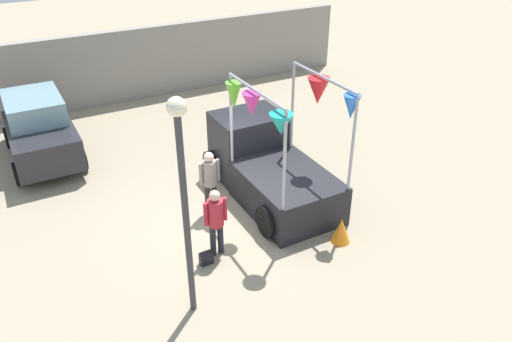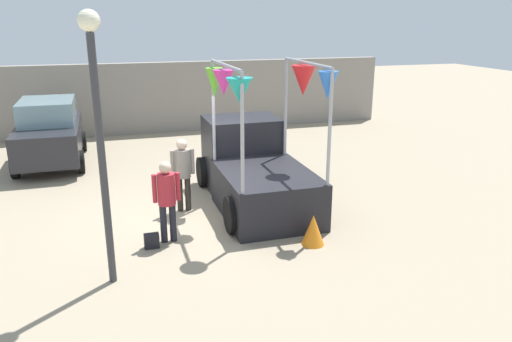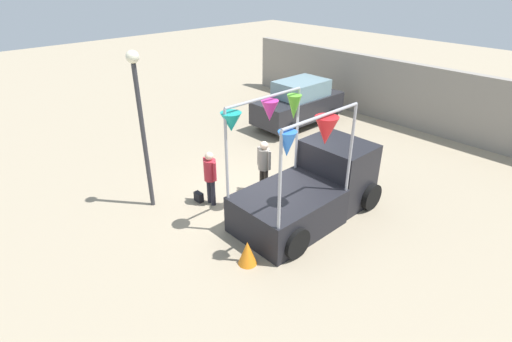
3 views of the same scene
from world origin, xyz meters
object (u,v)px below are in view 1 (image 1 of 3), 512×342
handbag (206,258)px  street_lamp (183,184)px  person_customer (216,217)px  person_vendor (210,177)px  parked_car (39,128)px  vendor_truck (266,161)px  folded_kite_bundle_tangerine (341,230)px

handbag → street_lamp: (-0.74, -1.07, 2.63)m
person_customer → person_vendor: person_vendor is taller
person_customer → parked_car: bearing=111.7°
vendor_truck → person_vendor: vendor_truck is taller
handbag → person_vendor: bearing=62.5°
person_customer → person_vendor: 1.62m
handbag → street_lamp: 2.93m
parked_car → person_vendor: 5.90m
person_customer → street_lamp: size_ratio=0.38×
handbag → vendor_truck: bearing=37.3°
street_lamp → folded_kite_bundle_tangerine: 4.47m
vendor_truck → street_lamp: size_ratio=0.96×
folded_kite_bundle_tangerine → parked_car: bearing=124.9°
person_vendor → handbag: 2.13m
person_customer → folded_kite_bundle_tangerine: size_ratio=2.68×
handbag → street_lamp: bearing=-124.6°
street_lamp → folded_kite_bundle_tangerine: size_ratio=7.16×
person_customer → folded_kite_bundle_tangerine: 2.87m
vendor_truck → street_lamp: 4.89m
person_vendor → parked_car: bearing=122.2°
parked_car → handbag: 7.13m
person_customer → person_vendor: bearing=70.2°
person_vendor → street_lamp: size_ratio=0.39×
folded_kite_bundle_tangerine → handbag: bearing=165.8°
handbag → folded_kite_bundle_tangerine: (2.97, -0.75, 0.16)m
vendor_truck → folded_kite_bundle_tangerine: size_ratio=6.85×
folded_kite_bundle_tangerine → person_customer: bearing=160.1°
vendor_truck → handbag: 3.33m
person_customer → handbag: bearing=-150.3°
vendor_truck → handbag: (-2.58, -1.97, -0.73)m
person_vendor → folded_kite_bundle_tangerine: bearing=-50.1°
person_vendor → folded_kite_bundle_tangerine: person_vendor is taller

